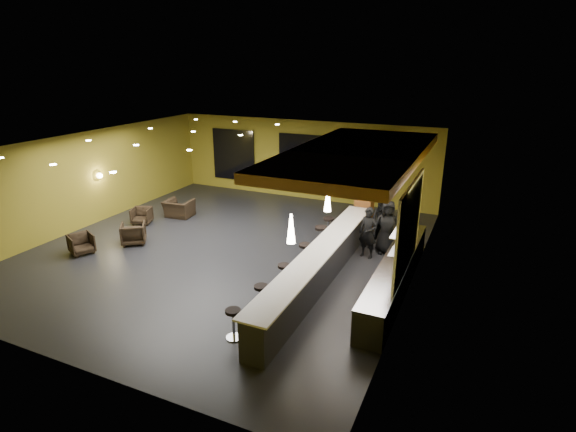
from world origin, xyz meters
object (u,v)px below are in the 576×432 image
at_px(staff_b, 381,221).
at_px(bar_stool_0, 233,320).
at_px(prep_counter, 395,275).
at_px(bar_stool_3, 305,253).
at_px(column, 365,184).
at_px(armchair_b, 133,233).
at_px(staff_c, 387,227).
at_px(armchair_c, 142,216).
at_px(pendant_2, 354,178).
at_px(armchair_a, 81,244).
at_px(bar_stool_2, 284,273).
at_px(bar_stool_4, 321,236).
at_px(staff_a, 368,233).
at_px(bar_counter, 320,267).
at_px(pendant_0, 291,229).
at_px(pendant_1, 328,199).
at_px(bar_stool_1, 261,295).
at_px(armchair_d, 179,208).
at_px(bar_stool_5, 328,225).

height_order(staff_b, bar_stool_0, staff_b).
relative_size(prep_counter, bar_stool_3, 7.66).
bearing_deg(column, armchair_b, -146.87).
xyz_separation_m(staff_c, armchair_c, (-9.15, -1.11, -0.57)).
distance_m(prep_counter, pendant_2, 3.73).
distance_m(staff_b, armchair_c, 9.01).
distance_m(prep_counter, armchair_a, 9.94).
distance_m(bar_stool_2, bar_stool_4, 2.85).
distance_m(staff_a, staff_b, 1.35).
bearing_deg(staff_a, bar_stool_0, -94.10).
height_order(staff_a, armchair_b, staff_a).
distance_m(pendant_2, bar_stool_0, 6.61).
height_order(column, staff_b, column).
bearing_deg(bar_counter, bar_stool_3, 135.29).
relative_size(pendant_0, pendant_1, 1.00).
xyz_separation_m(armchair_b, bar_stool_0, (5.99, -3.41, 0.11)).
relative_size(prep_counter, bar_stool_1, 8.16).
height_order(staff_c, bar_stool_0, staff_c).
bearing_deg(bar_stool_2, pendant_2, 78.19).
xyz_separation_m(pendant_0, bar_stool_2, (-0.77, 1.30, -1.88)).
relative_size(bar_counter, prep_counter, 1.33).
distance_m(pendant_1, bar_stool_0, 4.30).
distance_m(pendant_1, armchair_d, 7.84).
xyz_separation_m(staff_b, bar_stool_2, (-1.64, -4.36, -0.33)).
bearing_deg(bar_stool_5, armchair_c, -167.71).
bearing_deg(column, pendant_2, -90.00).
bearing_deg(bar_stool_1, bar_stool_5, 91.30).
height_order(armchair_b, armchair_d, armchair_b).
relative_size(staff_c, bar_stool_2, 2.43).
bearing_deg(bar_counter, bar_stool_5, 105.34).
relative_size(prep_counter, pendant_1, 8.57).
distance_m(prep_counter, bar_stool_4, 3.22).
height_order(pendant_0, armchair_c, pendant_0).
bearing_deg(staff_b, armchair_a, -135.18).
distance_m(armchair_a, bar_stool_4, 7.79).
xyz_separation_m(pendant_1, staff_c, (1.21, 2.40, -1.46)).
height_order(staff_c, armchair_b, staff_c).
relative_size(column, bar_stool_3, 4.47).
relative_size(pendant_2, bar_stool_1, 0.95).
distance_m(staff_c, bar_stool_4, 2.14).
distance_m(bar_stool_2, bar_stool_5, 4.03).
relative_size(prep_counter, bar_stool_0, 8.18).
distance_m(column, bar_stool_3, 4.13).
bearing_deg(armchair_a, bar_stool_1, -71.12).
bearing_deg(prep_counter, pendant_1, 180.00).
bearing_deg(armchair_d, bar_stool_0, 129.10).
relative_size(pendant_0, bar_stool_5, 0.93).
xyz_separation_m(column, staff_b, (0.87, -0.94, -0.96)).
distance_m(staff_a, bar_stool_0, 5.83).
bearing_deg(armchair_b, pendant_2, 166.01).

